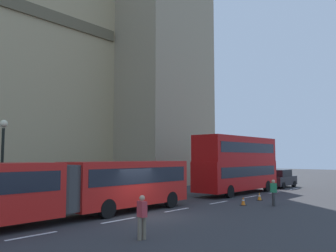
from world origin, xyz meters
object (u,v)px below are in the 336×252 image
at_px(sedan_lead, 281,179).
at_px(traffic_cone_middle, 259,196).
at_px(articulated_bus, 60,186).
at_px(pedestrian_near_cones, 142,216).
at_px(street_lamp, 2,159).
at_px(pedestrian_by_kerb, 273,192).
at_px(double_decker_bus, 238,162).
at_px(traffic_cone_west, 243,201).

height_order(sedan_lead, traffic_cone_middle, sedan_lead).
height_order(articulated_bus, sedan_lead, articulated_bus).
xyz_separation_m(articulated_bus, pedestrian_near_cones, (-0.07, -5.80, -0.83)).
height_order(articulated_bus, street_lamp, street_lamp).
bearing_deg(street_lamp, pedestrian_by_kerb, -37.71).
bearing_deg(street_lamp, traffic_cone_middle, -28.06).
bearing_deg(sedan_lead, pedestrian_near_cones, -167.96).
bearing_deg(double_decker_bus, street_lamp, 166.25).
height_order(traffic_cone_west, street_lamp, street_lamp).
relative_size(double_decker_bus, street_lamp, 1.96).
relative_size(articulated_bus, traffic_cone_middle, 29.85).
bearing_deg(street_lamp, traffic_cone_west, -35.27).
bearing_deg(traffic_cone_middle, double_decker_bus, 48.24).
bearing_deg(articulated_bus, sedan_lead, -0.56).
distance_m(sedan_lead, pedestrian_near_cones, 26.60).
relative_size(double_decker_bus, traffic_cone_middle, 17.81).
bearing_deg(traffic_cone_west, articulated_bus, 160.24).
height_order(traffic_cone_west, pedestrian_near_cones, pedestrian_near_cones).
bearing_deg(pedestrian_by_kerb, traffic_cone_middle, 44.17).
height_order(double_decker_bus, street_lamp, street_lamp).
bearing_deg(pedestrian_near_cones, sedan_lead, 12.04).
bearing_deg(pedestrian_near_cones, pedestrian_by_kerb, 0.83).
relative_size(sedan_lead, traffic_cone_middle, 7.59).
bearing_deg(traffic_cone_middle, traffic_cone_west, -172.65).
xyz_separation_m(articulated_bus, street_lamp, (-0.89, 4.51, 1.31)).
xyz_separation_m(double_decker_bus, street_lamp, (-18.41, 4.50, 0.35)).
distance_m(traffic_cone_west, traffic_cone_middle, 3.19).
xyz_separation_m(sedan_lead, traffic_cone_west, (-14.81, -3.75, -0.63)).
relative_size(traffic_cone_middle, pedestrian_by_kerb, 0.34).
distance_m(double_decker_bus, pedestrian_near_cones, 18.61).
xyz_separation_m(articulated_bus, traffic_cone_west, (11.14, -4.00, -1.46)).
xyz_separation_m(street_lamp, pedestrian_by_kerb, (13.11, -10.13, -2.14)).
xyz_separation_m(street_lamp, pedestrian_near_cones, (0.82, -10.31, -2.14)).
distance_m(articulated_bus, street_lamp, 4.78).
bearing_deg(sedan_lead, traffic_cone_middle, -164.00).
height_order(articulated_bus, pedestrian_by_kerb, articulated_bus).
xyz_separation_m(double_decker_bus, pedestrian_near_cones, (-17.59, -5.81, -1.80)).
height_order(double_decker_bus, pedestrian_near_cones, double_decker_bus).
bearing_deg(sedan_lead, traffic_cone_west, -165.80).
xyz_separation_m(sedan_lead, traffic_cone_middle, (-11.64, -3.34, -0.63)).
xyz_separation_m(articulated_bus, sedan_lead, (25.95, -0.26, -0.83)).
height_order(street_lamp, pedestrian_near_cones, street_lamp).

